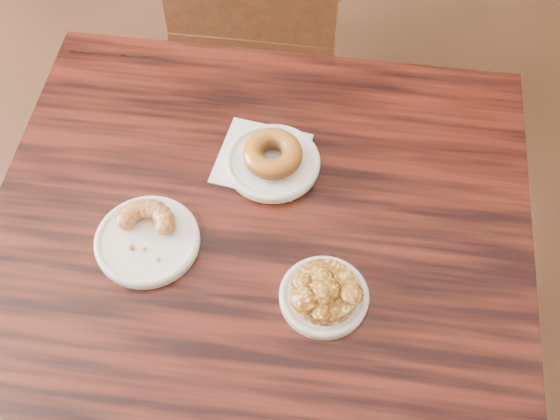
% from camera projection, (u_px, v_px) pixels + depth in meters
% --- Properties ---
extents(floor, '(5.00, 5.00, 0.00)m').
position_uv_depth(floor, '(280.00, 342.00, 1.86)').
color(floor, black).
rests_on(floor, ground).
extents(cafe_table, '(0.94, 0.94, 0.75)m').
position_uv_depth(cafe_table, '(260.00, 338.00, 1.47)').
color(cafe_table, black).
rests_on(cafe_table, floor).
extents(napkin, '(0.17, 0.17, 0.00)m').
position_uv_depth(napkin, '(262.00, 158.00, 1.26)').
color(napkin, white).
rests_on(napkin, cafe_table).
extents(plate_donut, '(0.17, 0.17, 0.01)m').
position_uv_depth(plate_donut, '(273.00, 163.00, 1.24)').
color(plate_donut, white).
rests_on(plate_donut, napkin).
extents(plate_cruller, '(0.17, 0.17, 0.01)m').
position_uv_depth(plate_cruller, '(147.00, 241.00, 1.16)').
color(plate_cruller, white).
rests_on(plate_cruller, cafe_table).
extents(plate_fritter, '(0.14, 0.14, 0.01)m').
position_uv_depth(plate_fritter, '(324.00, 297.00, 1.10)').
color(plate_fritter, silver).
rests_on(plate_fritter, cafe_table).
extents(glazed_donut, '(0.11, 0.11, 0.04)m').
position_uv_depth(glazed_donut, '(273.00, 154.00, 1.22)').
color(glazed_donut, brown).
rests_on(glazed_donut, plate_donut).
extents(apple_fritter, '(0.15, 0.15, 0.03)m').
position_uv_depth(apple_fritter, '(325.00, 290.00, 1.08)').
color(apple_fritter, '#3F1F06').
rests_on(apple_fritter, plate_fritter).
extents(cruller_fragment, '(0.11, 0.11, 0.03)m').
position_uv_depth(cruller_fragment, '(145.00, 234.00, 1.14)').
color(cruller_fragment, '#613113').
rests_on(cruller_fragment, plate_cruller).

